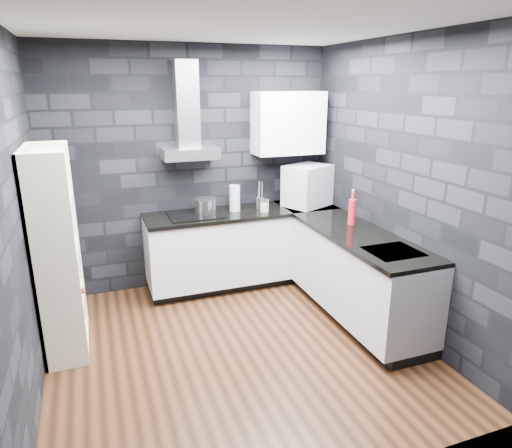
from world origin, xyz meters
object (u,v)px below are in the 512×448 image
pot (205,206)px  appliance_garage (307,187)px  storage_jar (264,206)px  fruit_bowl (56,251)px  red_bottle (352,212)px  utensil_crock (260,203)px  glass_vase (235,198)px  bookshelf (57,252)px

pot → appliance_garage: 1.23m
storage_jar → fruit_bowl: 2.24m
pot → red_bottle: bearing=-35.1°
utensil_crock → red_bottle: 1.12m
utensil_crock → fruit_bowl: (-2.13, -0.80, -0.03)m
utensil_crock → pot: bearing=178.3°
appliance_garage → fruit_bowl: (-2.71, -0.76, -0.19)m
utensil_crock → red_bottle: red_bottle is taller
glass_vase → pot: bearing=179.2°
red_bottle → glass_vase: bearing=136.5°
utensil_crock → fruit_bowl: bearing=-159.4°
pot → glass_vase: 0.35m
storage_jar → red_bottle: 1.02m
utensil_crock → appliance_garage: bearing=-4.6°
utensil_crock → appliance_garage: appliance_garage is taller
storage_jar → utensil_crock: size_ratio=0.90×
bookshelf → red_bottle: bearing=-7.4°
pot → red_bottle: (1.30, -0.92, 0.05)m
glass_vase → utensil_crock: size_ratio=2.20×
glass_vase → fruit_bowl: glass_vase is taller
storage_jar → fruit_bowl: size_ratio=0.61×
pot → storage_jar: 0.66m
utensil_crock → storage_jar: bearing=-87.4°
appliance_garage → fruit_bowl: bearing=170.6°
fruit_bowl → pot: bearing=28.8°
glass_vase → fruit_bowl: 2.01m
storage_jar → red_bottle: red_bottle is taller
storage_jar → red_bottle: size_ratio=0.46×
pot → fruit_bowl: 1.70m
appliance_garage → red_bottle: appliance_garage is taller
glass_vase → bookshelf: (-1.83, -0.75, -0.15)m
pot → fruit_bowl: bearing=-151.2°
utensil_crock → appliance_garage: (0.58, -0.05, 0.16)m
glass_vase → appliance_garage: (0.87, -0.06, 0.08)m
glass_vase → utensil_crock: bearing=-2.8°
glass_vase → fruit_bowl: bearing=-156.0°
storage_jar → utensil_crock: bearing=92.6°
pot → fruit_bowl: pot is taller
fruit_bowl → appliance_garage: bearing=15.6°
glass_vase → red_bottle: (0.96, -0.91, -0.02)m
utensil_crock → appliance_garage: 0.60m
utensil_crock → red_bottle: bearing=-53.5°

